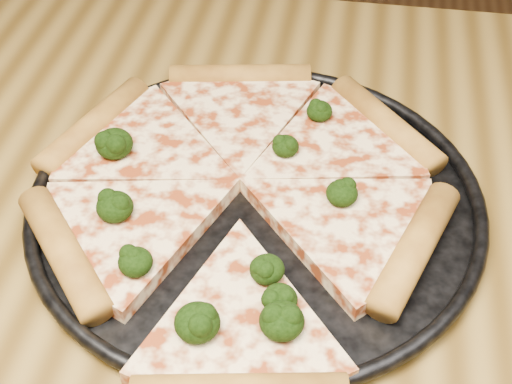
# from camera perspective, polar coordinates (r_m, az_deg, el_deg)

# --- Properties ---
(pizza_pan) EXTENTS (0.34, 0.34, 0.02)m
(pizza_pan) POSITION_cam_1_polar(r_m,az_deg,el_deg) (0.55, 0.00, -0.64)
(pizza_pan) COLOR black
(pizza_pan) RESTS_ON dining_table
(pizza) EXTENTS (0.32, 0.36, 0.02)m
(pizza) POSITION_cam_1_polar(r_m,az_deg,el_deg) (0.55, -1.26, 0.32)
(pizza) COLOR #FFD99C
(pizza) RESTS_ON pizza_pan
(broccoli_florets) EXTENTS (0.20, 0.25, 0.02)m
(broccoli_florets) POSITION_cam_1_polar(r_m,az_deg,el_deg) (0.50, -3.11, -2.75)
(broccoli_florets) COLOR black
(broccoli_florets) RESTS_ON pizza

